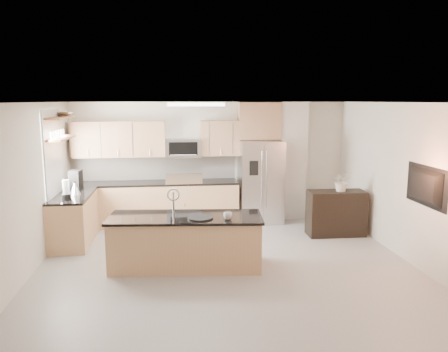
{
  "coord_description": "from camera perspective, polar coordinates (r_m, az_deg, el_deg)",
  "views": [
    {
      "loc": [
        -0.82,
        -6.29,
        2.63
      ],
      "look_at": [
        0.08,
        1.3,
        1.3
      ],
      "focal_mm": 35.0,
      "sensor_mm": 36.0,
      "label": 1
    }
  ],
  "objects": [
    {
      "name": "island",
      "position": [
        7.04,
        -5.03,
        -8.49
      ],
      "size": [
        2.48,
        1.09,
        1.26
      ],
      "rotation": [
        0.0,
        0.0,
        -0.09
      ],
      "color": "tan",
      "rests_on": "floor"
    },
    {
      "name": "credenza",
      "position": [
        8.88,
        14.42,
        -4.72
      ],
      "size": [
        1.12,
        0.49,
        0.89
      ],
      "primitive_type": "cube",
      "rotation": [
        0.0,
        0.0,
        -0.02
      ],
      "color": "black",
      "rests_on": "floor"
    },
    {
      "name": "range",
      "position": [
        9.46,
        -5.24,
        -3.38
      ],
      "size": [
        0.76,
        0.64,
        1.14
      ],
      "color": "black",
      "rests_on": "floor"
    },
    {
      "name": "back_counter",
      "position": [
        9.47,
        -9.03,
        -3.44
      ],
      "size": [
        3.55,
        0.66,
        1.44
      ],
      "color": "tan",
      "rests_on": "floor"
    },
    {
      "name": "upper_cabinets",
      "position": [
        9.42,
        -9.69,
        4.8
      ],
      "size": [
        3.5,
        0.33,
        0.75
      ],
      "color": "#A67B59",
      "rests_on": "wall_back"
    },
    {
      "name": "shelf_upper",
      "position": [
        8.49,
        -20.74,
        7.12
      ],
      "size": [
        0.3,
        1.2,
        0.04
      ],
      "primitive_type": "cube",
      "color": "brown",
      "rests_on": "wall_left"
    },
    {
      "name": "kettle",
      "position": [
        8.49,
        -18.89,
        -1.53
      ],
      "size": [
        0.2,
        0.2,
        0.26
      ],
      "color": "#B7B7B9",
      "rests_on": "left_counter"
    },
    {
      "name": "microwave",
      "position": [
        9.39,
        -5.37,
        3.69
      ],
      "size": [
        0.76,
        0.4,
        0.4
      ],
      "color": "#B7B7B9",
      "rests_on": "upper_cabinets"
    },
    {
      "name": "shelf_lower",
      "position": [
        8.51,
        -20.59,
        4.64
      ],
      "size": [
        0.3,
        1.2,
        0.04
      ],
      "primitive_type": "cube",
      "color": "brown",
      "rests_on": "wall_left"
    },
    {
      "name": "platter",
      "position": [
        6.77,
        -3.12,
        -5.46
      ],
      "size": [
        0.43,
        0.43,
        0.02
      ],
      "primitive_type": "cylinder",
      "rotation": [
        0.0,
        0.0,
        -0.08
      ],
      "color": "black",
      "rests_on": "island"
    },
    {
      "name": "television",
      "position": [
        7.25,
        24.35,
        -1.21
      ],
      "size": [
        0.14,
        1.08,
        0.62
      ],
      "primitive_type": "imported",
      "rotation": [
        0.0,
        0.0,
        1.57
      ],
      "color": "black",
      "rests_on": "wall_right"
    },
    {
      "name": "bowl",
      "position": [
        8.86,
        -20.18,
        7.69
      ],
      "size": [
        0.5,
        0.5,
        0.1
      ],
      "primitive_type": "imported",
      "rotation": [
        0.0,
        0.0,
        -0.24
      ],
      "color": "#B7B7B9",
      "rests_on": "shelf_upper"
    },
    {
      "name": "wall_front",
      "position": [
        3.41,
        7.9,
        -13.19
      ],
      "size": [
        6.0,
        0.02,
        2.6
      ],
      "primitive_type": "cube",
      "color": "beige",
      "rests_on": "floor"
    },
    {
      "name": "wall_right",
      "position": [
        7.47,
        24.13,
        -1.28
      ],
      "size": [
        0.02,
        6.5,
        2.6
      ],
      "primitive_type": "cube",
      "color": "beige",
      "rests_on": "floor"
    },
    {
      "name": "cup",
      "position": [
        6.71,
        0.49,
        -5.2
      ],
      "size": [
        0.16,
        0.16,
        0.11
      ],
      "primitive_type": "imported",
      "rotation": [
        0.0,
        0.0,
        0.18
      ],
      "color": "silver",
      "rests_on": "island"
    },
    {
      "name": "wall_left",
      "position": [
        6.79,
        -25.36,
        -2.42
      ],
      "size": [
        0.02,
        6.5,
        2.6
      ],
      "primitive_type": "cube",
      "color": "beige",
      "rests_on": "floor"
    },
    {
      "name": "blender",
      "position": [
        8.06,
        -19.92,
        -1.88
      ],
      "size": [
        0.15,
        0.15,
        0.35
      ],
      "color": "black",
      "rests_on": "left_counter"
    },
    {
      "name": "partition_column",
      "position": [
        9.84,
        8.89,
        1.96
      ],
      "size": [
        0.6,
        0.3,
        2.6
      ],
      "primitive_type": "cube",
      "color": "beige",
      "rests_on": "floor"
    },
    {
      "name": "floor",
      "position": [
        6.86,
        0.65,
        -12.69
      ],
      "size": [
        6.5,
        6.5,
        0.0
      ],
      "primitive_type": "plane",
      "color": "#A8A49F",
      "rests_on": "ground"
    },
    {
      "name": "window",
      "position": [
        8.47,
        -21.46,
        2.52
      ],
      "size": [
        0.04,
        1.15,
        1.65
      ],
      "color": "white",
      "rests_on": "wall_left"
    },
    {
      "name": "flower_vase",
      "position": [
        8.72,
        15.16,
        0.04
      ],
      "size": [
        0.61,
        0.54,
        0.62
      ],
      "primitive_type": "imported",
      "rotation": [
        0.0,
        0.0,
        0.11
      ],
      "color": "beige",
      "rests_on": "credenza"
    },
    {
      "name": "ceiling",
      "position": [
        6.34,
        0.7,
        9.57
      ],
      "size": [
        6.0,
        6.5,
        0.02
      ],
      "primitive_type": "cube",
      "color": "silver",
      "rests_on": "wall_back"
    },
    {
      "name": "coffee_maker",
      "position": [
        8.9,
        -18.8,
        -0.57
      ],
      "size": [
        0.24,
        0.28,
        0.38
      ],
      "color": "black",
      "rests_on": "left_counter"
    },
    {
      "name": "left_counter",
      "position": [
        8.62,
        -19.02,
        -5.28
      ],
      "size": [
        0.66,
        1.5,
        0.92
      ],
      "color": "tan",
      "rests_on": "floor"
    },
    {
      "name": "wall_back",
      "position": [
        9.66,
        -1.81,
        1.93
      ],
      "size": [
        6.0,
        0.02,
        2.6
      ],
      "primitive_type": "cube",
      "color": "beige",
      "rests_on": "floor"
    },
    {
      "name": "ceiling_fixture",
      "position": [
        7.9,
        -3.75,
        9.32
      ],
      "size": [
        1.0,
        0.5,
        0.06
      ],
      "primitive_type": "cube",
      "color": "white",
      "rests_on": "ceiling"
    },
    {
      "name": "refrigerator",
      "position": [
        9.51,
        4.77,
        -0.73
      ],
      "size": [
        0.92,
        0.78,
        1.78
      ],
      "color": "#B7B7B9",
      "rests_on": "floor"
    }
  ]
}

